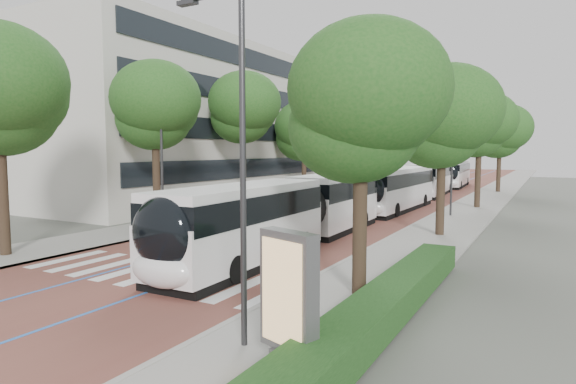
# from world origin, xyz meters

# --- Properties ---
(ground) EXTENTS (160.00, 160.00, 0.00)m
(ground) POSITION_xyz_m (0.00, 0.00, 0.00)
(ground) COLOR #51544C
(ground) RESTS_ON ground
(road) EXTENTS (11.00, 140.00, 0.02)m
(road) POSITION_xyz_m (0.00, 40.00, 0.01)
(road) COLOR brown
(road) RESTS_ON ground
(sidewalk_left) EXTENTS (4.00, 140.00, 0.12)m
(sidewalk_left) POSITION_xyz_m (-7.50, 40.00, 0.06)
(sidewalk_left) COLOR gray
(sidewalk_left) RESTS_ON ground
(sidewalk_right) EXTENTS (4.00, 140.00, 0.12)m
(sidewalk_right) POSITION_xyz_m (7.50, 40.00, 0.06)
(sidewalk_right) COLOR gray
(sidewalk_right) RESTS_ON ground
(kerb_left) EXTENTS (0.20, 140.00, 0.14)m
(kerb_left) POSITION_xyz_m (-5.60, 40.00, 0.06)
(kerb_left) COLOR gray
(kerb_left) RESTS_ON ground
(kerb_right) EXTENTS (0.20, 140.00, 0.14)m
(kerb_right) POSITION_xyz_m (5.60, 40.00, 0.06)
(kerb_right) COLOR gray
(kerb_right) RESTS_ON ground
(zebra_crossing) EXTENTS (10.55, 3.60, 0.01)m
(zebra_crossing) POSITION_xyz_m (0.20, 1.00, 0.03)
(zebra_crossing) COLOR silver
(zebra_crossing) RESTS_ON ground
(lane_line_left) EXTENTS (0.12, 126.00, 0.01)m
(lane_line_left) POSITION_xyz_m (-1.60, 40.00, 0.02)
(lane_line_left) COLOR blue
(lane_line_left) RESTS_ON road
(lane_line_right) EXTENTS (0.12, 126.00, 0.01)m
(lane_line_right) POSITION_xyz_m (1.60, 40.00, 0.02)
(lane_line_right) COLOR blue
(lane_line_right) RESTS_ON road
(office_building) EXTENTS (18.11, 40.00, 14.00)m
(office_building) POSITION_xyz_m (-19.47, 28.00, 7.00)
(office_building) COLOR #BBB7AD
(office_building) RESTS_ON ground
(hedge) EXTENTS (1.20, 14.00, 0.80)m
(hedge) POSITION_xyz_m (9.10, 0.00, 0.52)
(hedge) COLOR #163A14
(hedge) RESTS_ON sidewalk_right
(streetlight_near) EXTENTS (1.82, 0.20, 8.00)m
(streetlight_near) POSITION_xyz_m (6.62, -3.00, 4.82)
(streetlight_near) COLOR #313134
(streetlight_near) RESTS_ON sidewalk_right
(streetlight_far) EXTENTS (1.82, 0.20, 8.00)m
(streetlight_far) POSITION_xyz_m (6.62, 22.00, 4.82)
(streetlight_far) COLOR #313134
(streetlight_far) RESTS_ON sidewalk_right
(lamp_post_left) EXTENTS (0.14, 0.14, 8.00)m
(lamp_post_left) POSITION_xyz_m (-6.10, 8.00, 4.12)
(lamp_post_left) COLOR #313134
(lamp_post_left) RESTS_ON sidewalk_left
(trees_left) EXTENTS (5.93, 60.44, 9.75)m
(trees_left) POSITION_xyz_m (-7.50, 25.37, 6.65)
(trees_left) COLOR black
(trees_left) RESTS_ON ground
(trees_right) EXTENTS (5.94, 47.37, 8.85)m
(trees_right) POSITION_xyz_m (7.70, 25.00, 6.11)
(trees_right) COLOR black
(trees_right) RESTS_ON ground
(lead_bus) EXTENTS (2.92, 18.45, 3.20)m
(lead_bus) POSITION_xyz_m (2.20, 7.44, 1.63)
(lead_bus) COLOR black
(lead_bus) RESTS_ON ground
(bus_queued_0) EXTENTS (2.79, 12.45, 3.20)m
(bus_queued_0) POSITION_xyz_m (2.49, 23.26, 1.62)
(bus_queued_0) COLOR silver
(bus_queued_0) RESTS_ON ground
(bus_queued_1) EXTENTS (3.10, 12.50, 3.20)m
(bus_queued_1) POSITION_xyz_m (2.14, 37.29, 1.62)
(bus_queued_1) COLOR silver
(bus_queued_1) RESTS_ON ground
(bus_queued_2) EXTENTS (3.15, 12.51, 3.20)m
(bus_queued_2) POSITION_xyz_m (2.06, 50.02, 1.62)
(bus_queued_2) COLOR silver
(bus_queued_2) RESTS_ON ground
(ad_panel) EXTENTS (1.42, 0.79, 2.85)m
(ad_panel) POSITION_xyz_m (8.30, -3.62, 1.61)
(ad_panel) COLOR #59595B
(ad_panel) RESTS_ON sidewalk_right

